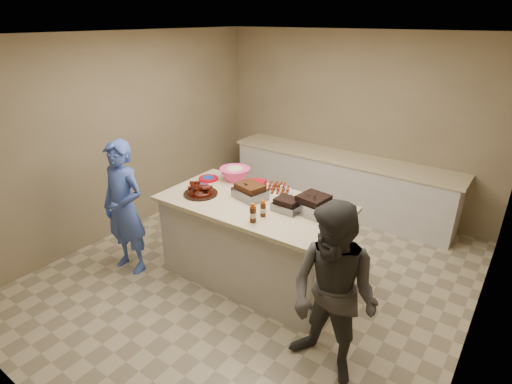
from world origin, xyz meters
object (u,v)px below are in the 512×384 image
Objects in this scene: roasting_pan at (313,212)px; plastic_cup at (229,177)px; bbq_bottle_a at (263,216)px; mustard_bottle at (253,196)px; coleslaw_bowl at (235,180)px; island at (254,276)px; bbq_bottle_b at (253,222)px; guest_blue at (133,267)px; guest_gray at (326,369)px; rib_platter at (201,194)px.

plastic_cup is at bearing 177.40° from roasting_pan.
bbq_bottle_a is at bearing -32.90° from plastic_cup.
coleslaw_bowl is at bearing 150.33° from mustard_bottle.
bbq_bottle_b is at bearing -55.55° from island.
roasting_pan is 2.39m from guest_blue.
roasting_pan is 1.24m from coleslaw_bowl.
bbq_bottle_b reaches higher than bbq_bottle_a.
guest_gray is at bearing -26.34° from bbq_bottle_a.
bbq_bottle_b reaches higher than guest_gray.
bbq_bottle_a reaches higher than island.
guest_gray is (2.02, -1.15, -0.99)m from plastic_cup.
plastic_cup is at bearing 54.08° from guest_blue.
island is 1.27m from plastic_cup.
bbq_bottle_a is at bearing -1.60° from rib_platter.
coleslaw_bowl is 1.67m from guest_blue.
mustard_bottle is (-0.10, 0.12, 0.99)m from island.
roasting_pan is at bearing 18.14° from guest_blue.
guest_blue is at bearing -152.93° from island.
guest_blue is at bearing -162.69° from bbq_bottle_a.
bbq_bottle_b is at bearing 6.27° from guest_blue.
rib_platter is at bearing 168.05° from bbq_bottle_b.
rib_platter is at bearing -163.67° from island.
bbq_bottle_a is 0.51m from mustard_bottle.
coleslaw_bowl reaches higher than roasting_pan.
roasting_pan is at bearing 15.60° from rib_platter.
island is 1.30× the size of guest_gray.
mustard_bottle is at bearing -169.21° from roasting_pan.
mustard_bottle reaches higher than guest_blue.
bbq_bottle_a is (0.85, -0.61, 0.00)m from coleslaw_bowl.
bbq_bottle_a reaches higher than guest_blue.
plastic_cup is (-0.96, 0.78, -0.00)m from bbq_bottle_b.
bbq_bottle_a is at bearing 87.09° from bbq_bottle_b.
guest_gray is (0.68, -0.90, -0.99)m from roasting_pan.
guest_blue is at bearing -144.02° from rib_platter.
island is at bearing -158.49° from roasting_pan.
plastic_cup is (-1.33, 0.25, -0.00)m from roasting_pan.
island is 1.00m from mustard_bottle.
coleslaw_bowl is 0.24× the size of guest_gray.
rib_platter reaches higher than mustard_bottle.
rib_platter is 1.20× the size of roasting_pan.
coleslaw_bowl is at bearing 158.00° from guest_gray.
plastic_cup reaches higher than guest_blue.
mustard_bottle is (0.47, -0.27, 0.00)m from coleslaw_bowl.
plastic_cup is at bearing 159.08° from guest_gray.
guest_gray is (1.94, -0.55, -0.99)m from rib_platter.
plastic_cup is (-0.96, 0.62, -0.00)m from bbq_bottle_a.
roasting_pan is 0.86× the size of coleslaw_bowl.
mustard_bottle reaches higher than plastic_cup.
mustard_bottle is (-0.38, 0.34, -0.00)m from bbq_bottle_a.
roasting_pan is 1.63× the size of bbq_bottle_b.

